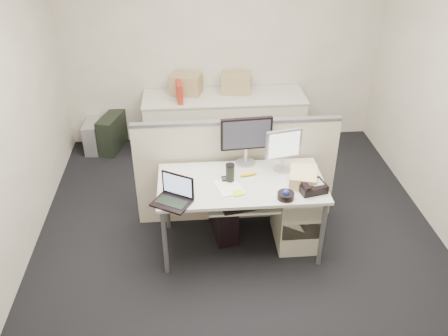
{
  "coord_description": "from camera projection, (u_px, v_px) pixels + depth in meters",
  "views": [
    {
      "loc": [
        -0.44,
        -3.53,
        3.09
      ],
      "look_at": [
        -0.14,
        0.15,
        0.79
      ],
      "focal_mm": 38.0,
      "sensor_mm": 36.0,
      "label": 1
    }
  ],
  "objects": [
    {
      "name": "cubicle_partition",
      "position": [
        236.0,
        173.0,
        4.73
      ],
      "size": [
        2.0,
        0.06,
        1.1
      ],
      "primitive_type": "cube",
      "color": "#C0B099",
      "rests_on": "floor"
    },
    {
      "name": "monitor_main",
      "position": [
        246.0,
        141.0,
        4.41
      ],
      "size": [
        0.49,
        0.22,
        0.48
      ],
      "primitive_type": "cube",
      "rotation": [
        0.0,
        0.0,
        0.07
      ],
      "color": "black",
      "rests_on": "desk"
    },
    {
      "name": "desk_phone",
      "position": [
        312.0,
        187.0,
        4.13
      ],
      "size": [
        0.26,
        0.23,
        0.07
      ],
      "primitive_type": "cube",
      "rotation": [
        0.0,
        0.0,
        0.22
      ],
      "color": "black",
      "rests_on": "desk"
    },
    {
      "name": "back_counter",
      "position": [
        224.0,
        123.0,
        6.09
      ],
      "size": [
        2.0,
        0.6,
        0.72
      ],
      "primitive_type": "cube",
      "color": "#ACAA94",
      "rests_on": "floor"
    },
    {
      "name": "pc_tower_desk",
      "position": [
        223.0,
        214.0,
        4.69
      ],
      "size": [
        0.27,
        0.51,
        0.46
      ],
      "primitive_type": "cube",
      "rotation": [
        0.0,
        0.0,
        0.16
      ],
      "color": "black",
      "rests_on": "floor"
    },
    {
      "name": "paper_stack",
      "position": [
        229.0,
        187.0,
        4.18
      ],
      "size": [
        0.27,
        0.31,
        0.01
      ],
      "primitive_type": "cube",
      "rotation": [
        0.0,
        0.0,
        0.26
      ],
      "color": "white",
      "rests_on": "desk"
    },
    {
      "name": "pc_tower_spare_dark",
      "position": [
        112.0,
        133.0,
        6.14
      ],
      "size": [
        0.34,
        0.54,
        0.47
      ],
      "primitive_type": "cube",
      "rotation": [
        0.0,
        0.0,
        -0.31
      ],
      "color": "black",
      "rests_on": "floor"
    },
    {
      "name": "cardboard_box_right",
      "position": [
        236.0,
        84.0,
        5.94
      ],
      "size": [
        0.4,
        0.33,
        0.26
      ],
      "primitive_type": "cube",
      "rotation": [
        0.0,
        0.0,
        -0.16
      ],
      "color": "tan",
      "rests_on": "back_counter"
    },
    {
      "name": "travel_mug",
      "position": [
        230.0,
        174.0,
        4.23
      ],
      "size": [
        0.1,
        0.1,
        0.17
      ],
      "primitive_type": "cylinder",
      "rotation": [
        0.0,
        0.0,
        -0.42
      ],
      "color": "black",
      "rests_on": "desk"
    },
    {
      "name": "red_binder",
      "position": [
        179.0,
        92.0,
        5.71
      ],
      "size": [
        0.08,
        0.28,
        0.26
      ],
      "primitive_type": "cube",
      "rotation": [
        0.0,
        0.0,
        0.07
      ],
      "color": "maroon",
      "rests_on": "back_counter"
    },
    {
      "name": "trackball",
      "position": [
        286.0,
        196.0,
        4.03
      ],
      "size": [
        0.19,
        0.19,
        0.06
      ],
      "primitive_type": "cylinder",
      "rotation": [
        0.0,
        0.0,
        0.36
      ],
      "color": "black",
      "rests_on": "desk"
    },
    {
      "name": "keyboard",
      "position": [
        250.0,
        204.0,
        4.12
      ],
      "size": [
        0.53,
        0.27,
        0.03
      ],
      "primitive_type": "cube",
      "rotation": [
        0.0,
        0.0,
        0.2
      ],
      "color": "black",
      "rests_on": "keyboard_tray"
    },
    {
      "name": "desk",
      "position": [
        241.0,
        188.0,
        4.3
      ],
      "size": [
        1.5,
        0.75,
        0.73
      ],
      "color": "beige",
      "rests_on": "floor"
    },
    {
      "name": "keyboard_tray",
      "position": [
        243.0,
        204.0,
        4.17
      ],
      "size": [
        0.62,
        0.32,
        0.02
      ],
      "primitive_type": "cube",
      "color": "beige",
      "rests_on": "desk"
    },
    {
      "name": "cellphone",
      "position": [
        224.0,
        179.0,
        4.29
      ],
      "size": [
        0.05,
        0.09,
        0.01
      ],
      "primitive_type": "cube",
      "rotation": [
        0.0,
        0.0,
        0.0
      ],
      "color": "black",
      "rests_on": "desk"
    },
    {
      "name": "floor",
      "position": [
        240.0,
        244.0,
        4.65
      ],
      "size": [
        4.0,
        4.5,
        0.01
      ],
      "primitive_type": "cube",
      "color": "black",
      "rests_on": "ground"
    },
    {
      "name": "wall_back",
      "position": [
        222.0,
        40.0,
        5.84
      ],
      "size": [
        4.0,
        0.02,
        2.7
      ],
      "primitive_type": "cube",
      "color": "beige",
      "rests_on": "ground"
    },
    {
      "name": "drawer_pedestal",
      "position": [
        297.0,
        212.0,
        4.56
      ],
      "size": [
        0.4,
        0.55,
        0.65
      ],
      "primitive_type": "cube",
      "color": "#ACAA94",
      "rests_on": "floor"
    },
    {
      "name": "pc_tower_spare_silver",
      "position": [
        93.0,
        136.0,
        6.15
      ],
      "size": [
        0.2,
        0.43,
        0.4
      ],
      "primitive_type": "cube",
      "rotation": [
        0.0,
        0.0,
        -0.06
      ],
      "color": "#B7B7BC",
      "rests_on": "floor"
    },
    {
      "name": "monitor_small",
      "position": [
        283.0,
        151.0,
        4.33
      ],
      "size": [
        0.36,
        0.23,
        0.41
      ],
      "primitive_type": "cube",
      "rotation": [
        0.0,
        0.0,
        0.21
      ],
      "color": "#B7B7BC",
      "rests_on": "desk"
    },
    {
      "name": "banana",
      "position": [
        248.0,
        174.0,
        4.34
      ],
      "size": [
        0.17,
        0.07,
        0.04
      ],
      "primitive_type": "ellipsoid",
      "rotation": [
        0.0,
        0.0,
        0.22
      ],
      "color": "yellow",
      "rests_on": "desk"
    },
    {
      "name": "cardboard_box_left",
      "position": [
        186.0,
        85.0,
        5.9
      ],
      "size": [
        0.42,
        0.36,
        0.27
      ],
      "primitive_type": "cube",
      "rotation": [
        0.0,
        0.0,
        -0.27
      ],
      "color": "tan",
      "rests_on": "back_counter"
    },
    {
      "name": "laptop",
      "position": [
        171.0,
        192.0,
        3.92
      ],
      "size": [
        0.38,
        0.35,
        0.23
      ],
      "primitive_type": "cube",
      "rotation": [
        0.0,
        0.0,
        -0.53
      ],
      "color": "black",
      "rests_on": "desk"
    },
    {
      "name": "sticky_pad",
      "position": [
        238.0,
        193.0,
        4.1
      ],
      "size": [
        0.11,
        0.11,
        0.01
      ],
      "primitive_type": "cube",
      "rotation": [
        0.0,
        0.0,
        0.33
      ],
      "color": "yellow",
      "rests_on": "desk"
    },
    {
      "name": "manila_folders",
      "position": [
        303.0,
        177.0,
        4.23
      ],
      "size": [
        0.3,
        0.35,
        0.11
      ],
      "primitive_type": "cube",
      "rotation": [
        0.0,
        0.0,
        -0.27
      ],
      "color": "tan",
      "rests_on": "desk"
    }
  ]
}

